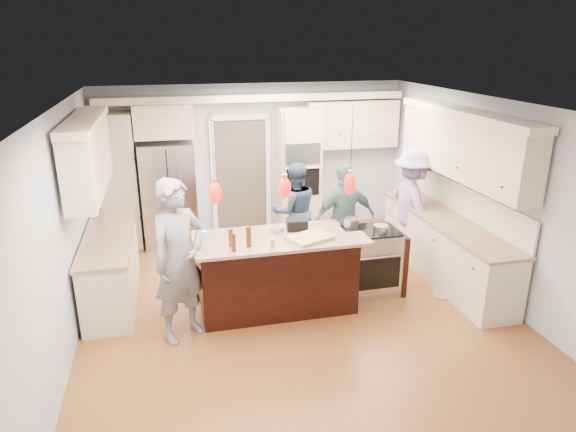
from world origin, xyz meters
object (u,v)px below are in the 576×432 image
Objects in this scene: refrigerator at (169,194)px; island_range at (371,260)px; person_bar_end at (179,261)px; person_far_left at (295,211)px; kitchen_island at (275,271)px.

refrigerator is 1.96× the size of island_range.
island_range is 2.77m from person_bar_end.
person_far_left is at bearing 12.40° from person_bar_end.
refrigerator is 3.09m from person_bar_end.
person_far_left reaches higher than kitchen_island.
person_bar_end is at bearing 43.76° from person_far_left.
person_bar_end reaches higher than kitchen_island.
refrigerator is at bearing 56.99° from person_bar_end.
person_bar_end reaches higher than person_far_left.
person_bar_end is 2.76m from person_far_left.
refrigerator is at bearing 137.41° from island_range.
person_far_left reaches higher than island_range.
person_bar_end is (0.06, -3.09, 0.09)m from refrigerator.
island_range is at bearing -42.59° from refrigerator.
refrigerator reaches higher than kitchen_island.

